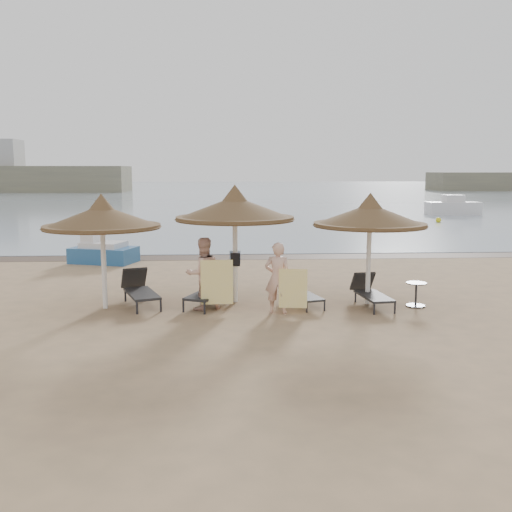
{
  "coord_description": "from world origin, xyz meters",
  "views": [
    {
      "loc": [
        0.2,
        -13.4,
        3.52
      ],
      "look_at": [
        1.02,
        1.2,
        1.28
      ],
      "focal_mm": 40.0,
      "sensor_mm": 36.0,
      "label": 1
    }
  ],
  "objects_px": {
    "person_right": "(278,272)",
    "pedal_boat": "(103,252)",
    "palapa_right": "(370,216)",
    "person_left": "(203,268)",
    "lounger_near_left": "(212,290)",
    "side_table": "(416,295)",
    "palapa_left": "(102,217)",
    "palapa_center": "(235,209)",
    "lounger_near_right": "(302,292)",
    "lounger_far_left": "(139,289)",
    "lounger_far_right": "(370,292)"
  },
  "relations": [
    {
      "from": "lounger_far_right",
      "to": "person_right",
      "type": "relative_size",
      "value": 0.9
    },
    {
      "from": "palapa_center",
      "to": "side_table",
      "type": "bearing_deg",
      "value": -9.44
    },
    {
      "from": "palapa_right",
      "to": "lounger_near_right",
      "type": "bearing_deg",
      "value": 178.52
    },
    {
      "from": "person_right",
      "to": "pedal_boat",
      "type": "height_order",
      "value": "person_right"
    },
    {
      "from": "palapa_left",
      "to": "person_right",
      "type": "bearing_deg",
      "value": -9.63
    },
    {
      "from": "side_table",
      "to": "person_right",
      "type": "relative_size",
      "value": 0.31
    },
    {
      "from": "palapa_left",
      "to": "person_left",
      "type": "height_order",
      "value": "palapa_left"
    },
    {
      "from": "lounger_near_left",
      "to": "side_table",
      "type": "xyz_separation_m",
      "value": [
        5.27,
        -0.55,
        -0.09
      ]
    },
    {
      "from": "person_left",
      "to": "palapa_center",
      "type": "bearing_deg",
      "value": -157.65
    },
    {
      "from": "pedal_boat",
      "to": "person_left",
      "type": "bearing_deg",
      "value": -44.14
    },
    {
      "from": "palapa_left",
      "to": "person_right",
      "type": "height_order",
      "value": "palapa_left"
    },
    {
      "from": "lounger_far_left",
      "to": "person_right",
      "type": "bearing_deg",
      "value": -38.71
    },
    {
      "from": "lounger_far_right",
      "to": "palapa_right",
      "type": "bearing_deg",
      "value": 92.96
    },
    {
      "from": "lounger_near_left",
      "to": "person_left",
      "type": "height_order",
      "value": "person_left"
    },
    {
      "from": "palapa_center",
      "to": "side_table",
      "type": "xyz_separation_m",
      "value": [
        4.65,
        -0.77,
        -2.19
      ]
    },
    {
      "from": "palapa_center",
      "to": "pedal_boat",
      "type": "relative_size",
      "value": 1.19
    },
    {
      "from": "palapa_left",
      "to": "palapa_center",
      "type": "xyz_separation_m",
      "value": [
        3.33,
        0.52,
        0.16
      ]
    },
    {
      "from": "palapa_right",
      "to": "person_left",
      "type": "relative_size",
      "value": 1.39
    },
    {
      "from": "palapa_left",
      "to": "lounger_near_left",
      "type": "height_order",
      "value": "palapa_left"
    },
    {
      "from": "palapa_center",
      "to": "lounger_near_right",
      "type": "height_order",
      "value": "palapa_center"
    },
    {
      "from": "person_right",
      "to": "pedal_boat",
      "type": "distance_m",
      "value": 10.01
    },
    {
      "from": "pedal_boat",
      "to": "lounger_far_left",
      "type": "bearing_deg",
      "value": -53.36
    },
    {
      "from": "palapa_left",
      "to": "palapa_right",
      "type": "relative_size",
      "value": 1.0
    },
    {
      "from": "lounger_far_right",
      "to": "side_table",
      "type": "distance_m",
      "value": 1.16
    },
    {
      "from": "lounger_near_left",
      "to": "pedal_boat",
      "type": "xyz_separation_m",
      "value": [
        -4.27,
        7.02,
        0.02
      ]
    },
    {
      "from": "palapa_left",
      "to": "palapa_right",
      "type": "xyz_separation_m",
      "value": [
        6.81,
        0.12,
        0.0
      ]
    },
    {
      "from": "lounger_far_left",
      "to": "lounger_far_right",
      "type": "height_order",
      "value": "lounger_far_left"
    },
    {
      "from": "side_table",
      "to": "palapa_center",
      "type": "bearing_deg",
      "value": 170.56
    },
    {
      "from": "side_table",
      "to": "pedal_boat",
      "type": "height_order",
      "value": "pedal_boat"
    },
    {
      "from": "palapa_right",
      "to": "person_right",
      "type": "xyz_separation_m",
      "value": [
        -2.46,
        -0.85,
        -1.3
      ]
    },
    {
      "from": "person_left",
      "to": "lounger_near_left",
      "type": "bearing_deg",
      "value": -131.06
    },
    {
      "from": "lounger_near_right",
      "to": "palapa_center",
      "type": "bearing_deg",
      "value": 152.99
    },
    {
      "from": "palapa_right",
      "to": "lounger_far_right",
      "type": "bearing_deg",
      "value": -80.32
    },
    {
      "from": "palapa_center",
      "to": "palapa_left",
      "type": "bearing_deg",
      "value": -171.18
    },
    {
      "from": "palapa_left",
      "to": "palapa_center",
      "type": "height_order",
      "value": "palapa_center"
    },
    {
      "from": "lounger_far_right",
      "to": "palapa_left",
      "type": "bearing_deg",
      "value": 172.77
    },
    {
      "from": "lounger_far_right",
      "to": "person_right",
      "type": "xyz_separation_m",
      "value": [
        -2.49,
        -0.68,
        0.67
      ]
    },
    {
      "from": "side_table",
      "to": "palapa_left",
      "type": "bearing_deg",
      "value": 178.16
    },
    {
      "from": "lounger_near_left",
      "to": "person_left",
      "type": "bearing_deg",
      "value": -85.77
    },
    {
      "from": "lounger_near_left",
      "to": "lounger_near_right",
      "type": "relative_size",
      "value": 1.2
    },
    {
      "from": "palapa_left",
      "to": "lounger_far_right",
      "type": "bearing_deg",
      "value": -0.5
    },
    {
      "from": "lounger_far_right",
      "to": "person_right",
      "type": "bearing_deg",
      "value": -171.53
    },
    {
      "from": "palapa_center",
      "to": "lounger_far_right",
      "type": "bearing_deg",
      "value": -9.34
    },
    {
      "from": "palapa_center",
      "to": "pedal_boat",
      "type": "xyz_separation_m",
      "value": [
        -4.89,
        6.8,
        -2.08
      ]
    },
    {
      "from": "side_table",
      "to": "pedal_boat",
      "type": "distance_m",
      "value": 12.18
    },
    {
      "from": "lounger_near_right",
      "to": "pedal_boat",
      "type": "xyz_separation_m",
      "value": [
        -6.64,
        7.16,
        0.08
      ]
    },
    {
      "from": "palapa_left",
      "to": "person_left",
      "type": "distance_m",
      "value": 2.82
    },
    {
      "from": "person_right",
      "to": "pedal_boat",
      "type": "relative_size",
      "value": 0.77
    },
    {
      "from": "palapa_right",
      "to": "lounger_far_right",
      "type": "distance_m",
      "value": 1.98
    },
    {
      "from": "lounger_near_left",
      "to": "person_right",
      "type": "xyz_separation_m",
      "value": [
        1.64,
        -1.03,
        0.63
      ]
    }
  ]
}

